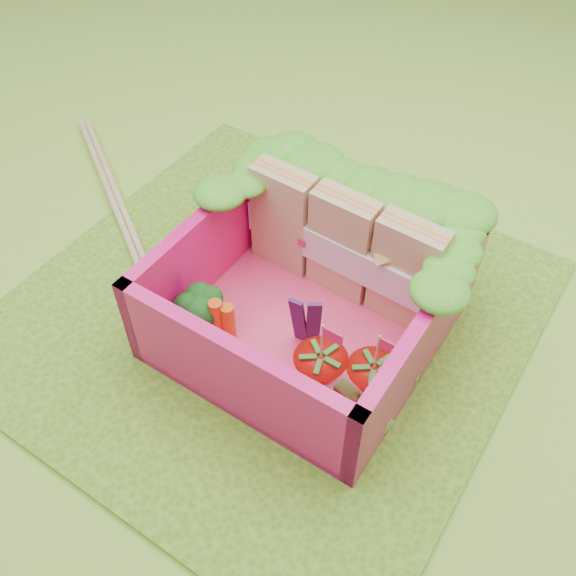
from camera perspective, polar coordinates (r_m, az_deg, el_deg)
The scene contains 13 objects.
ground at distance 3.54m, azimuth -1.72°, elevation -2.35°, with size 14.00×14.00×0.00m, color #8BD23B.
placemat at distance 3.53m, azimuth -1.73°, elevation -2.19°, with size 2.60×2.60×0.03m, color #518E20.
bento_floor at distance 3.42m, azimuth 1.68°, elevation -3.35°, with size 1.30×1.30×0.05m, color #F33E71.
bento_box at distance 3.23m, azimuth 1.78°, elevation -0.58°, with size 1.30×1.30×0.55m.
lettuce_ruffle at distance 3.29m, azimuth 6.21°, elevation 8.28°, with size 1.43×0.77×0.11m.
sandwich_stack at distance 3.37m, azimuth 4.93°, elevation 3.82°, with size 1.12×0.21×0.62m.
broccoli at distance 3.30m, azimuth -7.91°, elevation -1.35°, with size 0.31×0.31×0.24m.
carrot_sticks at distance 3.24m, azimuth -5.82°, elevation -3.04°, with size 0.12×0.09×0.28m.
purple_wedges at distance 3.16m, azimuth 1.63°, elevation -3.00°, with size 0.14×0.07×0.38m.
strawberry_left at distance 3.05m, azimuth 2.85°, elevation -7.57°, with size 0.26×0.26×0.50m.
strawberry_right at distance 3.04m, azimuth 7.44°, elevation -8.40°, with size 0.25×0.25×0.49m.
snap_peas at distance 3.15m, azimuth 5.66°, elevation -8.68°, with size 0.56×0.52×0.05m.
chopsticks at distance 4.09m, azimuth -14.23°, elevation 5.55°, with size 2.09×1.33×0.04m.
Camera 1 is at (1.33, -1.82, 2.73)m, focal length 40.00 mm.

